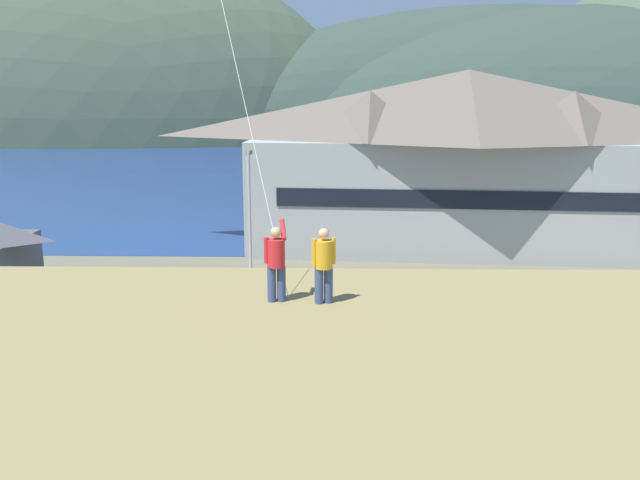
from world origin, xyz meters
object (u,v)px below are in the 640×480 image
parking_light_pole (250,212)px  parked_car_mid_row_center (592,336)px  parked_car_corner_spot (312,341)px  moored_boat_wharfside (263,205)px  parked_car_front_row_end (110,295)px  parked_car_mid_row_far (301,296)px  wharf_dock (301,207)px  harbor_lodge (466,155)px  parked_car_lone_by_shed (29,340)px  person_companion (324,263)px  person_kite_flyer (276,261)px  moored_boat_outer_mooring (339,201)px

parking_light_pole → parked_car_mid_row_center: bearing=-32.1°
parked_car_corner_spot → moored_boat_wharfside: bearing=99.3°
parking_light_pole → parked_car_front_row_end: bearing=-145.4°
parked_car_mid_row_far → moored_boat_wharfside: bearing=99.8°
wharf_dock → parked_car_mid_row_center: 34.94m
harbor_lodge → parked_car_lone_by_shed: (-20.01, -20.50, -5.03)m
parked_car_front_row_end → person_companion: bearing=-56.4°
parking_light_pole → person_kite_flyer: (3.08, -19.42, 2.40)m
parked_car_lone_by_shed → parking_light_pole: parking_light_pole is taller
parked_car_mid_row_far → person_kite_flyer: bearing=-88.9°
parked_car_front_row_end → moored_boat_outer_mooring: bearing=69.8°
moored_boat_wharfside → person_companion: 42.92m
harbor_lodge → person_companion: size_ratio=17.08×
wharf_dock → moored_boat_outer_mooring: bearing=21.7°
moored_boat_outer_mooring → person_companion: (-0.43, -44.23, 5.92)m
parked_car_mid_row_far → parking_light_pole: (-2.79, 4.13, 3.19)m
parking_light_pole → person_kite_flyer: 19.81m
moored_boat_wharfside → parked_car_lone_by_shed: (-5.48, -32.52, 0.34)m
parking_light_pole → parked_car_lone_by_shed: bearing=-126.2°
parked_car_mid_row_far → parked_car_mid_row_center: size_ratio=1.02×
parking_light_pole → harbor_lodge: bearing=39.6°
parking_light_pole → parked_car_corner_spot: bearing=-70.3°
moored_boat_wharfside → person_kite_flyer: bearing=-83.4°
wharf_dock → person_kite_flyer: 43.35m
moored_boat_wharfside → parked_car_mid_row_center: moored_boat_wharfside is taller
moored_boat_wharfside → parked_car_front_row_end: (-4.24, -26.73, 0.34)m
harbor_lodge → wharf_dock: 18.10m
wharf_dock → parked_car_mid_row_far: 27.62m
harbor_lodge → person_kite_flyer: (-9.66, -29.97, 0.56)m
wharf_dock → parked_car_corner_spot: 33.39m
harbor_lodge → parked_car_mid_row_far: bearing=-124.1°
moored_boat_wharfside → harbor_lodge: bearing=-39.6°
moored_boat_wharfside → parked_car_corner_spot: (5.34, -32.45, 0.34)m
wharf_dock → parked_car_front_row_end: 28.59m
parked_car_lone_by_shed → parked_car_mid_row_center: bearing=2.5°
parked_car_mid_row_center → moored_boat_wharfside: bearing=117.1°
moored_boat_outer_mooring → parked_car_front_row_end: bearing=-110.2°
parked_car_mid_row_center → parked_car_front_row_end: size_ratio=0.98×
person_kite_flyer → moored_boat_outer_mooring: bearing=88.0°
parking_light_pole → moored_boat_wharfside: bearing=94.6°
parked_car_lone_by_shed → harbor_lodge: bearing=45.7°
wharf_dock → parked_car_corner_spot: bearing=-86.3°
wharf_dock → moored_boat_outer_mooring: moored_boat_outer_mooring is taller
parked_car_lone_by_shed → parked_car_mid_row_center: same height
parked_car_corner_spot → person_kite_flyer: 11.07m
person_companion → moored_boat_wharfside: bearing=98.1°
moored_boat_wharfside → wharf_dock: bearing=15.2°
wharf_dock → parked_car_mid_row_far: bearing=-87.1°
moored_boat_wharfside → parked_car_mid_row_far: size_ratio=1.30×
moored_boat_outer_mooring → parking_light_pole: parking_light_pole is taller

